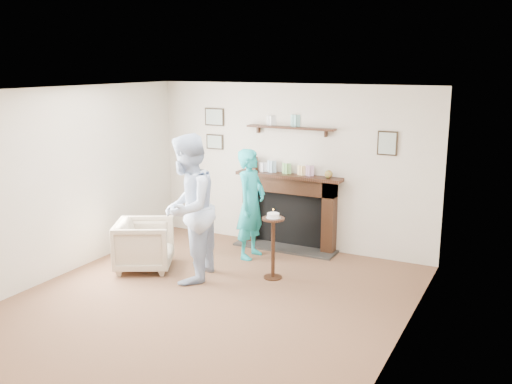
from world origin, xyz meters
TOP-DOWN VIEW (x-y plane):
  - ground at (0.00, 0.00)m, footprint 5.00×5.00m
  - room_shell at (-0.00, 0.69)m, footprint 4.54×5.02m
  - armchair at (-1.38, 0.61)m, footprint 1.02×1.01m
  - man at (-0.61, 0.54)m, footprint 0.93×1.08m
  - woman at (-0.30, 1.72)m, footprint 0.39×0.59m
  - pedestal_table at (0.35, 1.09)m, footprint 0.30×0.30m

SIDE VIEW (x-z plane):
  - ground at x=0.00m, z-range 0.00..0.00m
  - armchair at x=-1.38m, z-range -0.35..0.35m
  - man at x=-0.61m, z-range -0.96..0.96m
  - woman at x=-0.30m, z-range -0.80..0.80m
  - pedestal_table at x=0.35m, z-range 0.11..1.06m
  - room_shell at x=0.00m, z-range 0.36..2.88m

